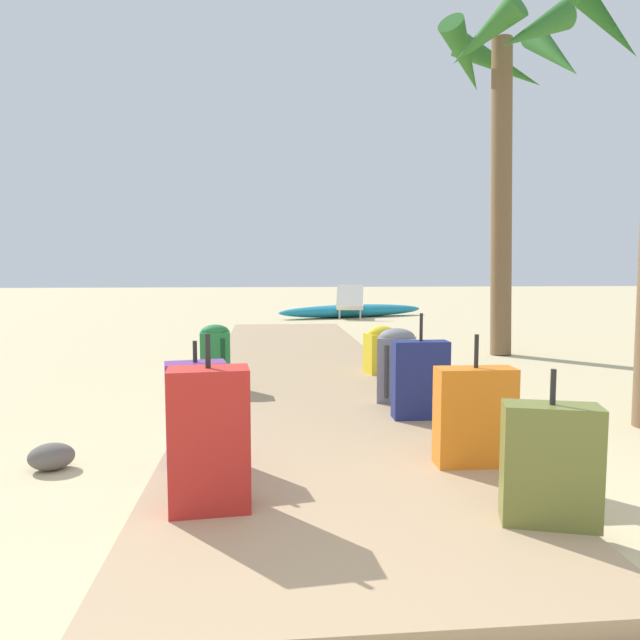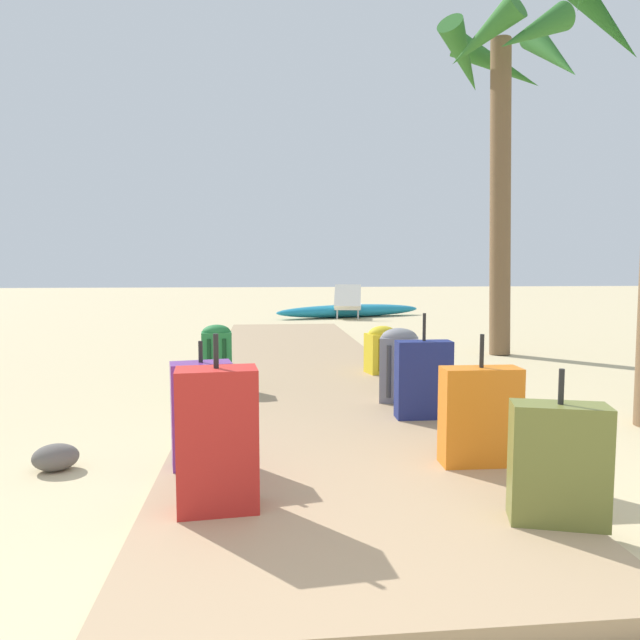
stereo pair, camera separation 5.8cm
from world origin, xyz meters
TOP-DOWN VIEW (x-y plane):
  - ground_plane at (0.00, 3.84)m, footprint 60.00×60.00m
  - boardwalk at (0.00, 4.81)m, footprint 1.97×9.61m
  - suitcase_purple at (-0.77, 1.56)m, footprint 0.36×0.24m
  - backpack_grey at (0.69, 2.97)m, footprint 0.35×0.29m
  - backpack_green at (-0.84, 3.61)m, footprint 0.28×0.24m
  - suitcase_red at (-0.63, 0.96)m, footprint 0.38×0.24m
  - backpack_yellow at (0.82, 4.26)m, footprint 0.37×0.31m
  - suitcase_orange at (0.78, 1.43)m, footprint 0.44×0.18m
  - suitcase_navy at (0.74, 2.44)m, footprint 0.40×0.17m
  - suitcase_olive at (0.83, 0.68)m, footprint 0.43×0.28m
  - palm_tree_far_right at (2.85, 6.05)m, footprint 1.87×1.84m
  - lounge_chair at (1.61, 11.83)m, footprint 0.88×1.62m
  - kayak at (1.68, 12.00)m, footprint 3.77×1.73m
  - rock_right_far at (1.32, 4.79)m, footprint 0.38×0.41m
  - rock_left_far at (-1.63, 1.79)m, footprint 0.30×0.26m

SIDE VIEW (x-z plane):
  - ground_plane at x=0.00m, z-range 0.00..0.00m
  - boardwalk at x=0.00m, z-range 0.00..0.08m
  - rock_left_far at x=-1.63m, z-range 0.00..0.16m
  - rock_right_far at x=1.32m, z-range 0.00..0.18m
  - kayak at x=1.68m, z-range 0.00..0.31m
  - lounge_chair at x=1.61m, z-range -0.07..0.73m
  - backpack_yellow at x=0.82m, z-range 0.09..0.59m
  - suitcase_olive at x=0.83m, z-range 0.00..0.68m
  - suitcase_orange at x=0.78m, z-range -0.01..0.72m
  - suitcase_navy at x=0.74m, z-range -0.02..0.75m
  - suitcase_purple at x=-0.77m, z-range 0.02..0.72m
  - backpack_green at x=-0.84m, z-range 0.09..0.68m
  - backpack_grey at x=0.69m, z-range 0.10..0.70m
  - suitcase_red at x=-0.63m, z-range 0.00..0.81m
  - palm_tree_far_right at x=2.85m, z-range 1.19..5.81m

